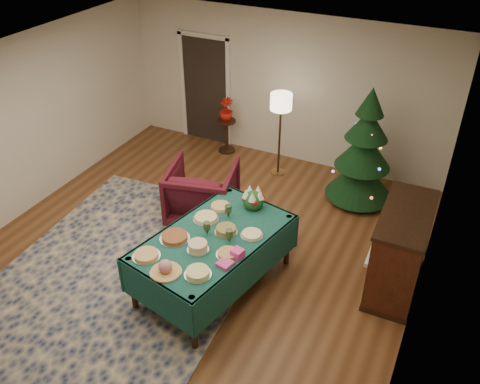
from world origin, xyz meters
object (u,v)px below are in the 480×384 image
at_px(armchair, 202,190).
at_px(piano, 399,251).
at_px(floor_lamp, 281,107).
at_px(buffet_table, 214,246).
at_px(side_table, 227,136).
at_px(potted_plant, 226,114).
at_px(christmas_tree, 364,152).
at_px(gift_box, 238,254).

xyz_separation_m(armchair, piano, (3.03, -0.22, 0.06)).
distance_m(armchair, floor_lamp, 2.02).
distance_m(buffet_table, floor_lamp, 3.14).
relative_size(armchair, floor_lamp, 0.67).
bearing_deg(armchair, side_table, -86.46).
bearing_deg(piano, potted_plant, 147.64).
relative_size(floor_lamp, christmas_tree, 0.77).
xyz_separation_m(potted_plant, christmas_tree, (2.73, -0.54, 0.11)).
height_order(armchair, floor_lamp, floor_lamp).
relative_size(gift_box, potted_plant, 0.29).
bearing_deg(floor_lamp, piano, -38.96).
xyz_separation_m(armchair, potted_plant, (-0.67, 2.12, 0.26)).
xyz_separation_m(armchair, floor_lamp, (0.54, 1.79, 0.78)).
xyz_separation_m(buffet_table, floor_lamp, (-0.35, 3.05, 0.64)).
distance_m(buffet_table, armchair, 1.56).
bearing_deg(gift_box, buffet_table, 153.66).
xyz_separation_m(buffet_table, gift_box, (0.45, -0.22, 0.22)).
relative_size(side_table, christmas_tree, 0.33).
distance_m(gift_box, side_table, 4.18).
height_order(floor_lamp, side_table, floor_lamp).
distance_m(armchair, christmas_tree, 2.63).
bearing_deg(armchair, potted_plant, -86.46).
height_order(armchair, christmas_tree, christmas_tree).
xyz_separation_m(potted_plant, piano, (3.70, -2.35, -0.20)).
height_order(buffet_table, side_table, buffet_table).
bearing_deg(armchair, buffet_table, 111.03).
bearing_deg(side_table, buffet_table, -65.24).
relative_size(armchair, potted_plant, 2.30).
xyz_separation_m(floor_lamp, christmas_tree, (1.52, -0.20, -0.41)).
bearing_deg(floor_lamp, side_table, 164.53).
height_order(buffet_table, armchair, armchair).
xyz_separation_m(buffet_table, christmas_tree, (1.17, 2.85, 0.23)).
height_order(floor_lamp, christmas_tree, christmas_tree).
bearing_deg(floor_lamp, gift_box, -76.32).
xyz_separation_m(floor_lamp, piano, (2.48, -2.01, -0.72)).
relative_size(gift_box, piano, 0.10).
height_order(buffet_table, gift_box, gift_box).
distance_m(side_table, potted_plant, 0.46).
bearing_deg(piano, gift_box, -143.04).
height_order(side_table, christmas_tree, christmas_tree).
bearing_deg(gift_box, floor_lamp, 103.68).
height_order(buffet_table, christmas_tree, christmas_tree).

